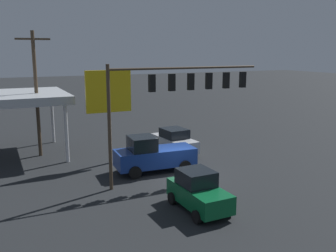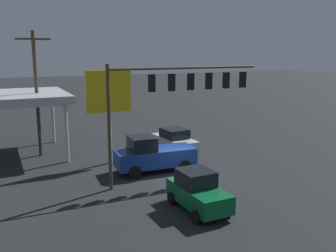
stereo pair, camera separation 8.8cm
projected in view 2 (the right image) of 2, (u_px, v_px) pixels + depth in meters
The scene contains 7 objects.
ground_plane at pixel (181, 176), 23.65m from camera, with size 200.00×200.00×0.00m, color black.
traffic_signal_assembly at pixel (179, 89), 22.11m from camera, with size 9.79×0.43×7.08m.
utility_pole at pixel (37, 91), 27.37m from camera, with size 2.40×0.26×9.20m.
price_sign at pixel (109, 95), 25.49m from camera, with size 3.14×0.27×6.50m.
hatchback_crossing at pixel (198, 191), 18.52m from camera, with size 2.04×3.84×1.97m.
sedan_waiting at pixel (174, 141), 28.81m from camera, with size 2.31×4.52×1.93m.
pickup_parked at pixel (153, 155), 24.39m from camera, with size 5.31×2.51×2.40m.
Camera 2 is at (10.33, 20.07, 7.78)m, focal length 40.00 mm.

